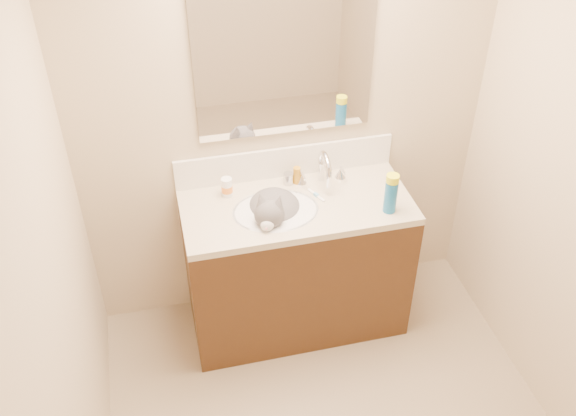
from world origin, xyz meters
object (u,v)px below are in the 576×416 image
faucet (324,171)px  silver_jar (289,178)px  pill_bottle (227,187)px  vanity_cabinet (296,267)px  amber_bottle (297,175)px  cat (274,213)px  basin (276,221)px  spray_can (391,197)px

faucet → silver_jar: 0.19m
silver_jar → pill_bottle: bearing=-174.8°
vanity_cabinet → amber_bottle: size_ratio=12.29×
cat → amber_bottle: cat is taller
pill_bottle → silver_jar: bearing=5.2°
silver_jar → amber_bottle: amber_bottle is taller
basin → cat: cat is taller
vanity_cabinet → faucet: bearing=37.3°
basin → faucet: (0.30, 0.17, 0.16)m
basin → cat: 0.05m
spray_can → cat: bearing=164.4°
vanity_cabinet → pill_bottle: pill_bottle is taller
basin → pill_bottle: pill_bottle is taller
cat → silver_jar: size_ratio=6.83×
basin → amber_bottle: 0.29m
spray_can → pill_bottle: bearing=157.5°
pill_bottle → silver_jar: 0.34m
faucet → silver_jar: size_ratio=4.34×
silver_jar → vanity_cabinet: bearing=-90.1°
silver_jar → spray_can: size_ratio=0.36×
basin → spray_can: spray_can is taller
basin → amber_bottle: amber_bottle is taller
faucet → spray_can: size_ratio=1.57×
faucet → pill_bottle: bearing=177.8°
basin → amber_bottle: (0.17, 0.21, 0.12)m
basin → cat: (-0.00, 0.02, 0.04)m
pill_bottle → silver_jar: size_ratio=1.65×
faucet → pill_bottle: (-0.52, 0.02, -0.03)m
basin → cat: size_ratio=1.02×
faucet → amber_bottle: (-0.13, 0.05, -0.04)m
amber_bottle → spray_can: bearing=-41.3°
vanity_cabinet → faucet: size_ratio=4.29×
basin → amber_bottle: bearing=52.2°
vanity_cabinet → silver_jar: 0.52m
silver_jar → basin: bearing=-119.0°
vanity_cabinet → silver_jar: bearing=89.9°
faucet → silver_jar: faucet is taller
cat → spray_can: 0.60m
vanity_cabinet → amber_bottle: (0.05, 0.18, 0.50)m
faucet → cat: bearing=-154.4°
vanity_cabinet → spray_can: (0.44, -0.17, 0.54)m
cat → amber_bottle: bearing=70.4°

